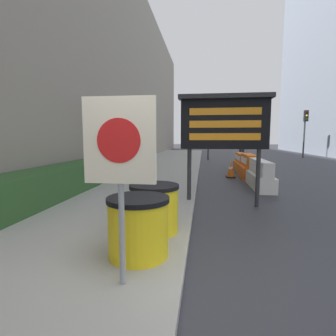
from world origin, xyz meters
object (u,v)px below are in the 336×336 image
Objects in this scene: message_board at (224,124)px; traffic_light_near_curb at (209,115)px; jersey_barrier_orange_far at (249,167)px; traffic_light_far_side at (305,124)px; jersey_barrier_white at (260,176)px; warning_sign at (120,154)px; barrel_drum_middle at (154,208)px; traffic_cone_near at (231,169)px; barrel_drum_foreground at (138,226)px; pedestrian_worker at (242,146)px; jersey_barrier_orange_near at (241,163)px.

traffic_light_near_curb is (-0.14, 12.70, 1.26)m from message_board.
traffic_light_far_side is at bearing 61.49° from jersey_barrier_orange_far.
traffic_light_far_side reaches higher than jersey_barrier_orange_far.
warning_sign is at bearing -112.97° from jersey_barrier_white.
jersey_barrier_orange_far is (2.57, 6.80, -0.09)m from barrel_drum_middle.
jersey_barrier_white is 3.25× the size of traffic_cone_near.
message_board is (1.27, 3.12, 1.43)m from barrel_drum_foreground.
pedestrian_worker is (0.58, 6.22, 0.64)m from jersey_barrier_orange_far.
traffic_light_near_curb reaches higher than traffic_light_far_side.
pedestrian_worker is at bearing 81.84° from jersey_barrier_orange_near.
traffic_cone_near is at bearing 74.56° from barrel_drum_middle.
traffic_cone_near is at bearing 104.15° from pedestrian_worker.
pedestrian_worker is (3.15, 13.02, 0.55)m from barrel_drum_middle.
warning_sign is at bearing -90.48° from barrel_drum_foreground.
message_board is at bearing -119.34° from jersey_barrier_white.
jersey_barrier_orange_near is at bearing 74.02° from barrel_drum_middle.
jersey_barrier_white is 1.22× the size of pedestrian_worker.
traffic_light_near_curb is at bearing 103.98° from jersey_barrier_orange_near.
jersey_barrier_orange_far is at bearing 1.77° from traffic_cone_near.
pedestrian_worker is at bearing -43.08° from traffic_light_near_curb.
message_board is at bearing 105.63° from pedestrian_worker.
jersey_barrier_orange_near is (0.00, 4.36, -0.02)m from jersey_barrier_white.
jersey_barrier_orange_far is at bearing -118.51° from traffic_light_far_side.
traffic_light_far_side reaches higher than traffic_cone_near.
traffic_light_near_curb is at bearing 85.81° from barrel_drum_middle.
jersey_barrier_orange_near is at bearing 90.00° from jersey_barrier_white.
message_board is 0.70× the size of traffic_light_far_side.
jersey_barrier_orange_near is (1.35, 6.75, -1.56)m from message_board.
warning_sign is at bearing -91.59° from barrel_drum_middle.
traffic_light_near_curb reaches higher than message_board.
barrel_drum_middle is at bearing 87.57° from barrel_drum_foreground.
jersey_barrier_orange_far is 0.71m from traffic_cone_near.
warning_sign is 1.07× the size of jersey_barrier_orange_far.
warning_sign is 2.82× the size of traffic_cone_near.
jersey_barrier_orange_near is (2.57, 8.99, -0.13)m from barrel_drum_middle.
message_board is at bearing 67.90° from barrel_drum_foreground.
traffic_light_near_curb is at bearing 86.06° from warning_sign.
message_board reaches higher than barrel_drum_middle.
pedestrian_worker is at bearing 76.39° from barrel_drum_middle.
traffic_light_near_curb is (-1.48, 8.14, 2.78)m from jersey_barrier_orange_far.
barrel_drum_foreground is at bearing -108.79° from jersey_barrier_orange_far.
traffic_cone_near is (-0.70, -0.02, -0.09)m from jersey_barrier_orange_far.
traffic_light_far_side reaches higher than jersey_barrier_orange_near.
jersey_barrier_orange_far is (-0.00, 2.17, 0.02)m from jersey_barrier_white.
traffic_cone_near is at bearing -84.55° from traffic_light_near_curb.
traffic_light_far_side is at bearing 55.89° from jersey_barrier_orange_near.
barrel_drum_foreground is 0.44× the size of pedestrian_worker.
traffic_light_near_curb reaches higher than warning_sign.
jersey_barrier_orange_far is at bearing 73.56° from message_board.
traffic_light_near_curb reaches higher than barrel_drum_middle.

